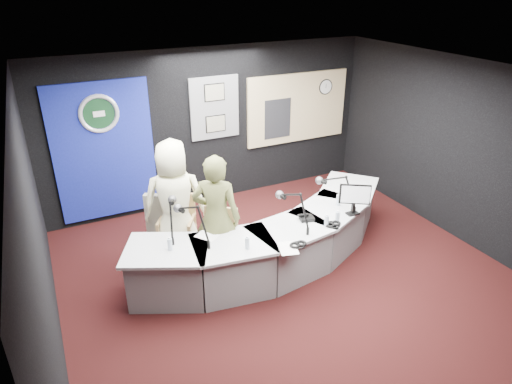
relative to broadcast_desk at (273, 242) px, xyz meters
name	(u,v)px	position (x,y,z in m)	size (l,w,h in m)	color
ground	(294,283)	(0.05, -0.55, -0.38)	(6.00, 6.00, 0.00)	black
ceiling	(303,80)	(0.05, -0.55, 2.42)	(6.00, 6.00, 0.02)	silver
wall_back	(212,127)	(0.05, 2.45, 1.02)	(6.00, 0.02, 2.80)	black
wall_front	(511,353)	(0.05, -3.55, 1.02)	(6.00, 0.02, 2.80)	black
wall_left	(39,249)	(-2.95, -0.55, 1.02)	(0.02, 6.00, 2.80)	black
wall_right	(468,155)	(3.05, -0.55, 1.02)	(0.02, 6.00, 2.80)	black
broadcast_desk	(273,242)	(0.00, 0.00, 0.00)	(4.50, 1.90, 0.75)	#B3B6B8
backdrop_panel	(104,152)	(-1.85, 2.42, 0.88)	(1.60, 0.05, 2.30)	navy
agency_seal	(99,114)	(-1.85, 2.38, 1.52)	(0.63, 0.63, 0.07)	silver
seal_center	(99,114)	(-1.85, 2.38, 1.52)	(0.48, 0.48, 0.01)	black
pinboard	(215,108)	(0.10, 2.42, 1.38)	(0.90, 0.04, 1.10)	slate
framed_photo_upper	(215,92)	(0.10, 2.39, 1.65)	(0.34, 0.02, 0.27)	#7C765A
framed_photo_lower	(216,124)	(0.10, 2.39, 1.09)	(0.34, 0.02, 0.27)	#7C765A
booth_window_frame	(298,108)	(1.80, 2.42, 1.18)	(2.12, 0.06, 1.32)	tan
booth_glow	(298,108)	(1.80, 2.41, 1.18)	(2.00, 0.02, 1.20)	#FFD3A1
equipment_rack	(278,119)	(1.35, 2.39, 1.03)	(0.55, 0.02, 0.75)	black
wall_clock	(326,87)	(2.40, 2.39, 1.52)	(0.28, 0.28, 0.01)	white
armchair_left	(177,231)	(-1.18, 0.80, 0.06)	(0.49, 0.49, 0.88)	#A7824C
armchair_right	(218,244)	(-0.81, 0.12, 0.12)	(0.56, 0.56, 0.99)	#A7824C
draped_jacket	(162,216)	(-1.33, 1.02, 0.24)	(0.50, 0.10, 0.70)	gray
person_man	(175,202)	(-1.18, 0.80, 0.55)	(0.90, 0.59, 1.85)	#FEFCCB
person_woman	(217,218)	(-0.81, 0.12, 0.53)	(0.66, 0.43, 1.81)	brown
computer_monitor	(354,194)	(1.10, -0.36, 0.70)	(0.47, 0.03, 0.32)	black
desk_phone	(307,218)	(0.41, -0.22, 0.40)	(0.19, 0.16, 0.05)	black
headphones_near	(333,224)	(0.66, -0.51, 0.39)	(0.23, 0.23, 0.04)	black
headphones_far	(298,244)	(-0.04, -0.75, 0.39)	(0.20, 0.20, 0.03)	black
paper_stack	(207,236)	(-1.01, -0.02, 0.38)	(0.20, 0.28, 0.00)	white
notepad	(288,248)	(-0.19, -0.75, 0.38)	(0.22, 0.32, 0.00)	white
boom_mic_a	(172,213)	(-1.37, 0.27, 0.68)	(0.32, 0.71, 0.60)	black
boom_mic_b	(192,219)	(-1.19, -0.02, 0.68)	(0.32, 0.71, 0.60)	black
boom_mic_c	(294,206)	(0.17, -0.26, 0.68)	(0.22, 0.73, 0.60)	black
boom_mic_d	(337,189)	(1.01, -0.07, 0.68)	(0.37, 0.69, 0.60)	black
water_bottles	(283,223)	(0.00, -0.28, 0.46)	(3.12, 0.55, 0.18)	silver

